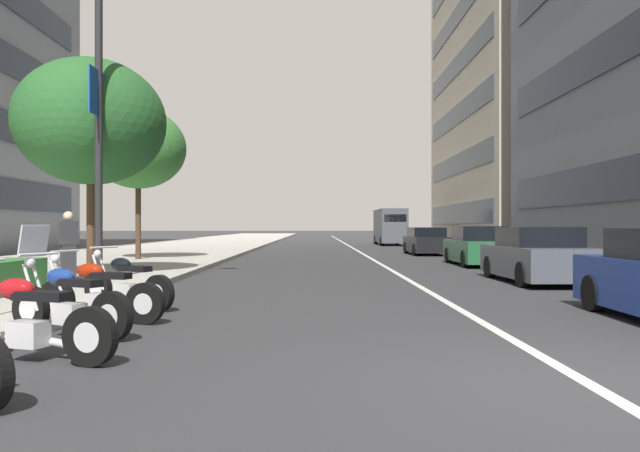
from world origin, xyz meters
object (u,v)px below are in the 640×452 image
Objects in this scene: motorcycle_by_sign_pole at (68,303)px; car_lead_in_lane at (537,257)px; motorcycle_mid_row at (98,295)px; motorcycle_nearest_camera at (127,285)px; street_tree_mid_sidewalk at (91,122)px; street_lamp_with_banners at (112,85)px; motorcycle_far_end_row at (25,321)px; street_tree_by_lamp_post at (138,149)px; pedestrian_on_plaza at (68,245)px; delivery_van_ahead at (390,226)px; car_following_behind at (478,247)px; car_approaching_light at (426,242)px.

car_lead_in_lane is at bearing -112.67° from motorcycle_by_sign_pole.
car_lead_in_lane reaches higher than motorcycle_mid_row.
motorcycle_nearest_camera is 7.37m from street_tree_mid_sidewalk.
motorcycle_mid_row is 7.08m from street_lamp_with_banners.
motorcycle_far_end_row is at bearing 110.58° from motorcycle_mid_row.
street_tree_by_lamp_post is at bearing -58.82° from motorcycle_far_end_row.
pedestrian_on_plaza is at bearing 72.32° from street_lamp_with_banners.
street_tree_by_lamp_post is (16.41, 3.83, 4.14)m from motorcycle_by_sign_pole.
delivery_van_ahead is at bearing -29.30° from street_tree_by_lamp_post.
delivery_van_ahead is at bearing 1.67° from car_following_behind.
delivery_van_ahead reaches higher than motorcycle_far_end_row.
street_tree_mid_sidewalk is at bearing -33.56° from motorcycle_nearest_camera.
pedestrian_on_plaza reaches higher than motorcycle_nearest_camera.
motorcycle_by_sign_pole is 24.94m from car_approaching_light.
pedestrian_on_plaza reaches higher than car_approaching_light.
delivery_van_ahead is at bearing 118.93° from pedestrian_on_plaza.
pedestrian_on_plaza reaches higher than car_lead_in_lane.
motorcycle_by_sign_pole is at bearing -161.67° from street_tree_mid_sidewalk.
pedestrian_on_plaza is at bearing -179.90° from street_tree_mid_sidewalk.
motorcycle_by_sign_pole is 0.25× the size of street_lamp_with_banners.
car_lead_in_lane is 11.85m from pedestrian_on_plaza.
street_tree_mid_sidewalk is at bearing -52.02° from motorcycle_mid_row.
motorcycle_by_sign_pole is at bearing 148.43° from car_following_behind.
motorcycle_mid_row is at bearing 146.14° from car_following_behind.
motorcycle_mid_row is at bearing -67.75° from motorcycle_far_end_row.
car_following_behind reaches higher than car_lead_in_lane.
street_lamp_with_banners is at bearing -37.41° from motorcycle_nearest_camera.
car_approaching_light is at bearing -95.26° from motorcycle_mid_row.
motorcycle_far_end_row is at bearing -167.84° from street_lamp_with_banners.
car_following_behind is 24.86m from delivery_van_ahead.
street_tree_mid_sidewalk reaches higher than pedestrian_on_plaza.
delivery_van_ahead reaches higher than car_following_behind.
motorcycle_by_sign_pole is 11.86m from car_lead_in_lane.
street_lamp_with_banners is 4.65× the size of pedestrian_on_plaza.
street_lamp_with_banners is at bearing -147.37° from street_tree_mid_sidewalk.
car_following_behind is 8.62m from car_approaching_light.
motorcycle_far_end_row is 0.35× the size of delivery_van_ahead.
motorcycle_by_sign_pole is 0.32× the size of street_tree_by_lamp_post.
pedestrian_on_plaza is at bearing 143.42° from car_approaching_light.
pedestrian_on_plaza is at bearing -173.67° from street_tree_by_lamp_post.
car_approaching_light is 15.06m from street_tree_by_lamp_post.
street_tree_by_lamp_post is (-23.08, 12.95, 3.10)m from delivery_van_ahead.
delivery_van_ahead is (24.85, 0.26, 0.81)m from car_following_behind.
street_tree_mid_sidewalk is at bearing 140.77° from car_approaching_light.
street_tree_by_lamp_post reaches higher than delivery_van_ahead.
delivery_van_ahead is at bearing -83.70° from motorcycle_far_end_row.
street_tree_by_lamp_post is 10.25m from pedestrian_on_plaza.
car_lead_in_lane is at bearing 179.40° from delivery_van_ahead.
street_tree_mid_sidewalk reaches higher than motorcycle_nearest_camera.
delivery_van_ahead is 1.05× the size of street_tree_mid_sidewalk.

